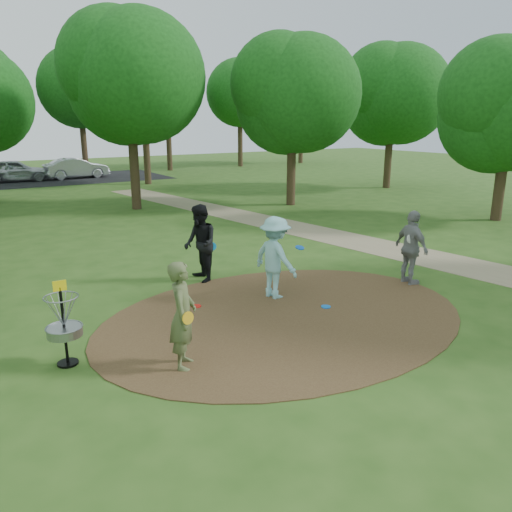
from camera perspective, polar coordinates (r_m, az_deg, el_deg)
ground at (r=10.95m, az=3.41°, el=-6.96°), size 100.00×100.00×0.00m
dirt_clearing at (r=10.95m, az=3.41°, el=-6.91°), size 8.40×8.40×0.02m
footpath at (r=16.64m, az=17.64°, el=0.15°), size 7.55×39.89×0.01m
parking_lot at (r=39.22m, az=-20.89°, el=8.23°), size 14.00×8.00×0.01m
player_observer_with_disc at (r=8.58m, az=-8.37°, el=-6.73°), size 0.75×0.83×1.90m
player_throwing_with_disc at (r=11.82m, az=2.21°, el=-0.20°), size 1.28×1.39×1.98m
player_walking_with_disc at (r=13.11m, az=-6.39°, el=1.42°), size 0.90×1.09×2.04m
player_waiting_with_disc at (r=13.42m, az=17.35°, el=0.89°), size 0.64×1.19×1.94m
disc_ground_blue at (r=11.54m, az=7.99°, el=-5.75°), size 0.22×0.22×0.02m
disc_ground_red at (r=11.54m, az=-6.83°, el=-5.70°), size 0.22×0.22×0.02m
car_left at (r=38.80m, az=-25.89°, el=8.79°), size 4.67×2.19×1.54m
car_right at (r=39.39m, az=-19.84°, el=9.43°), size 4.55×1.76×1.48m
disc_golf_basket at (r=9.21m, az=-21.19°, el=-6.59°), size 0.63×0.63×1.54m
tree_ring at (r=18.87m, az=-4.82°, el=18.55°), size 37.45×45.16×9.15m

